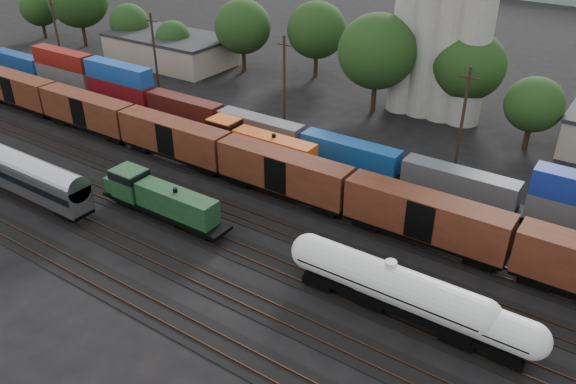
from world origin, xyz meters
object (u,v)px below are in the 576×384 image
Objects in this scene: tank_car_a at (389,284)px; grain_silo at (439,35)px; orange_locomotive at (253,144)px; green_locomotive at (157,197)px; passenger_coach at (14,169)px.

tank_car_a is 0.59× the size of grain_silo.
tank_car_a is 1.00× the size of orange_locomotive.
orange_locomotive is 29.74m from grain_silo.
passenger_coach is (-15.70, -5.00, 0.74)m from green_locomotive.
grain_silo is (11.44, 26.00, 8.79)m from orange_locomotive.
orange_locomotive is (-24.20, 15.00, -0.21)m from tank_car_a.
green_locomotive is 24.63m from tank_car_a.
green_locomotive is at bearing -91.66° from orange_locomotive.
tank_car_a is at bearing -0.00° from green_locomotive.
tank_car_a is 40.64m from passenger_coach.
passenger_coach is (-40.33, -5.00, 0.37)m from tank_car_a.
orange_locomotive is at bearing 148.20° from tank_car_a.
green_locomotive is 0.88× the size of orange_locomotive.
green_locomotive is 43.61m from grain_silo.
grain_silo is at bearing 107.28° from tank_car_a.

